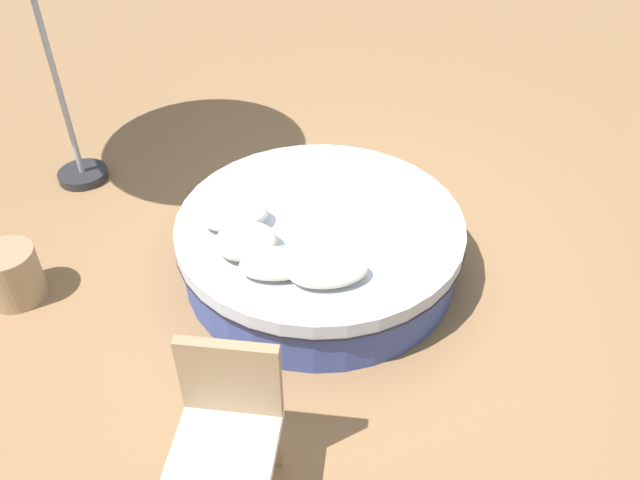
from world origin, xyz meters
name	(u,v)px	position (x,y,z in m)	size (l,w,h in m)	color
ground_plane	(320,268)	(0.00, 0.00, 0.00)	(16.00, 16.00, 0.00)	olive
round_bed	(320,244)	(0.00, 0.00, 0.24)	(2.11, 2.11, 0.47)	#38478C
throw_pillow_0	(233,214)	(0.61, -0.03, 0.57)	(0.49, 0.33, 0.20)	silver
throw_pillow_1	(246,241)	(0.55, 0.27, 0.57)	(0.42, 0.37, 0.19)	beige
throw_pillow_2	(281,263)	(0.34, 0.50, 0.54)	(0.55, 0.30, 0.15)	beige
throw_pillow_3	(328,271)	(0.05, 0.63, 0.55)	(0.52, 0.29, 0.15)	beige
patio_chair	(228,418)	(0.73, 1.65, 0.56)	(0.64, 0.62, 0.98)	#997A56
side_table	(12,275)	(2.22, -0.06, 0.21)	(0.40, 0.40, 0.41)	#997A56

